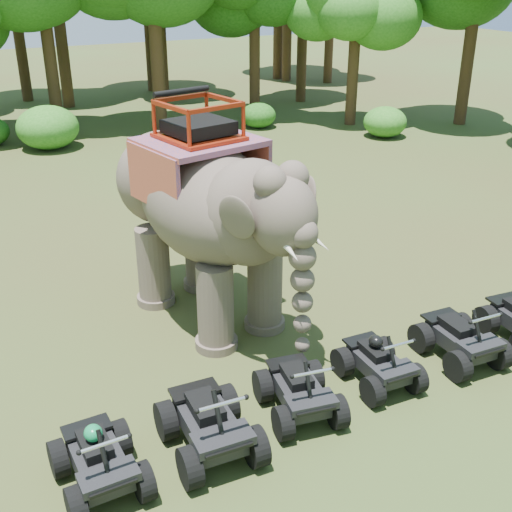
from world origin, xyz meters
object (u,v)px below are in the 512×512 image
object	(u,v)px
elephant	(205,213)
atv_1	(209,415)
atv_2	(299,383)
atv_4	(461,331)
atv_0	(98,453)
atv_3	(379,356)

from	to	relation	value
elephant	atv_1	bearing A→B (deg)	-124.30
atv_2	atv_4	size ratio (longest dim) A/B	0.98
atv_0	atv_1	bearing A→B (deg)	-2.40
atv_0	atv_3	xyz separation A→B (m)	(5.25, 0.24, -0.04)
atv_2	atv_4	world-z (taller)	atv_4
atv_0	atv_4	world-z (taller)	atv_4
atv_0	atv_2	world-z (taller)	atv_0
elephant	atv_2	world-z (taller)	elephant
elephant	atv_3	bearing A→B (deg)	-76.23
atv_1	atv_4	world-z (taller)	atv_1
atv_0	atv_1	world-z (taller)	atv_1
atv_1	atv_2	world-z (taller)	atv_1
elephant	atv_0	distance (m)	5.60
atv_3	atv_0	bearing A→B (deg)	-175.40
elephant	atv_2	xyz separation A→B (m)	(0.05, -3.88, -1.80)
atv_4	atv_1	bearing A→B (deg)	-175.61
elephant	atv_2	distance (m)	4.28
atv_2	atv_0	bearing A→B (deg)	-168.42
atv_0	atv_1	distance (m)	1.76
atv_1	atv_0	bearing A→B (deg)	-178.38
elephant	atv_4	world-z (taller)	elephant
atv_4	elephant	bearing A→B (deg)	136.24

